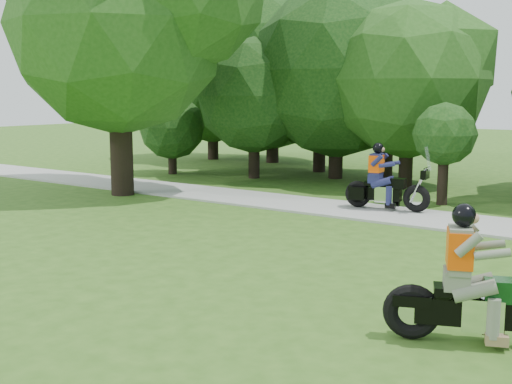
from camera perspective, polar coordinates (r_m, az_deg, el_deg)
The scene contains 5 objects.
ground at distance 8.51m, azimuth 5.43°, elevation -12.27°, with size 100.00×100.00×0.00m, color #305919.
walkway at distance 15.71m, azimuth 20.09°, elevation -2.86°, with size 60.00×2.20×0.06m, color #979792.
big_tree_west at distance 20.14m, azimuth -11.60°, elevation 16.31°, with size 8.64×6.56×9.96m.
chopper_motorcycle at distance 8.31m, azimuth 18.90°, elevation -8.53°, with size 2.37×1.28×1.75m.
touring_motorcycle at distance 16.95m, azimuth 11.10°, elevation 0.59°, with size 2.27×0.82×1.73m.
Camera 1 is at (3.91, -6.92, 3.05)m, focal length 45.00 mm.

